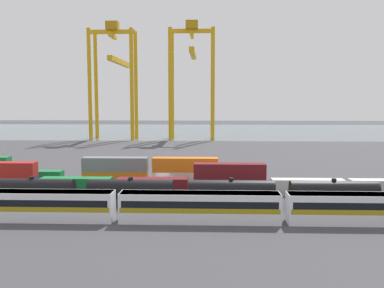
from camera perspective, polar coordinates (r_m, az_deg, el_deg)
The scene contains 18 objects.
ground_plane at distance 116.76m, azimuth -1.92°, elevation -1.83°, with size 420.00×420.00×0.00m, color #424247.
harbour_water at distance 218.44m, azimuth -0.03°, elevation 1.81°, with size 400.00×110.00×0.01m, color slate.
passenger_train at distance 55.36m, azimuth 1.04°, elevation -8.36°, with size 64.20×3.14×3.90m.
freight_tank_row at distance 63.48m, azimuth 5.33°, elevation -6.61°, with size 73.06×2.88×4.34m.
shipping_container_0 at distance 80.27m, azimuth -24.33°, elevation -5.00°, with size 12.10×2.44×2.60m, color #1C4299.
shipping_container_1 at distance 79.84m, azimuth -24.41°, elevation -3.17°, with size 12.10×2.44×2.60m, color #AD211C.
shipping_container_2 at distance 75.38m, azimuth -15.33°, elevation -5.37°, with size 12.10×2.44×2.60m, color #197538.
shipping_container_3 at distance 72.56m, azimuth -5.36°, elevation -5.62°, with size 12.10×2.44×2.60m, color maroon.
shipping_container_4 at distance 72.04m, azimuth 5.08°, elevation -5.70°, with size 12.10×2.44×2.60m, color orange.
shipping_container_5 at distance 71.56m, azimuth 5.10°, elevation -3.66°, with size 12.10×2.44×2.60m, color maroon.
shipping_container_6 at distance 73.89m, azimuth 15.33°, elevation -5.60°, with size 12.10×2.44×2.60m, color silver.
shipping_container_11 at distance 84.23m, azimuth -19.06°, elevation -4.30°, with size 6.04×2.44×2.60m, color #197538.
shipping_container_12 at distance 80.45m, azimuth -10.31°, elevation -4.54°, with size 12.10×2.44×2.60m, color orange.
shipping_container_13 at distance 80.02m, azimuth -10.34°, elevation -2.71°, with size 12.10×2.44×2.60m, color slate.
shipping_container_14 at distance 78.69m, azimuth -0.93°, elevation -4.68°, with size 12.10×2.44×2.60m, color silver.
shipping_container_15 at distance 78.25m, azimuth -0.93°, elevation -2.81°, with size 12.10×2.44×2.60m, color orange.
gantry_crane_west at distance 177.81m, azimuth -10.38°, elevation 9.84°, with size 18.23×39.71×46.82m.
gantry_crane_central at distance 172.88m, azimuth 0.02°, elevation 10.22°, with size 18.21×33.07×46.95m.
Camera 1 is at (8.22, -75.38, 15.84)m, focal length 39.47 mm.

